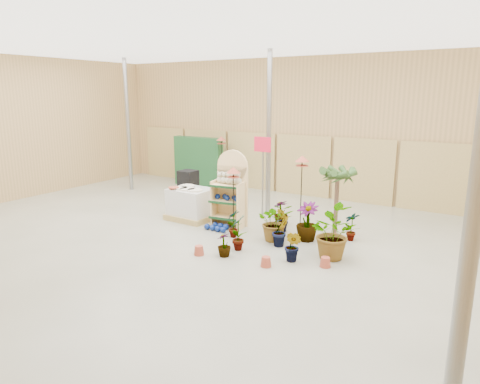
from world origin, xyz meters
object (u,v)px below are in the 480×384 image
object	(u,v)px
pallet_stack	(191,204)
bird_table_front	(233,172)
potted_plant_2	(275,221)
display_shelf	(231,192)

from	to	relation	value
pallet_stack	bird_table_front	world-z (taller)	bird_table_front
bird_table_front	pallet_stack	bearing A→B (deg)	169.65
bird_table_front	potted_plant_2	distance (m)	1.57
display_shelf	bird_table_front	distance (m)	0.75
bird_table_front	display_shelf	bearing A→B (deg)	131.26
display_shelf	bird_table_front	bearing A→B (deg)	-57.48
pallet_stack	potted_plant_2	size ratio (longest dim) A/B	1.33
pallet_stack	bird_table_front	bearing A→B (deg)	-8.68
pallet_stack	potted_plant_2	distance (m)	2.75
display_shelf	potted_plant_2	distance (m)	1.61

